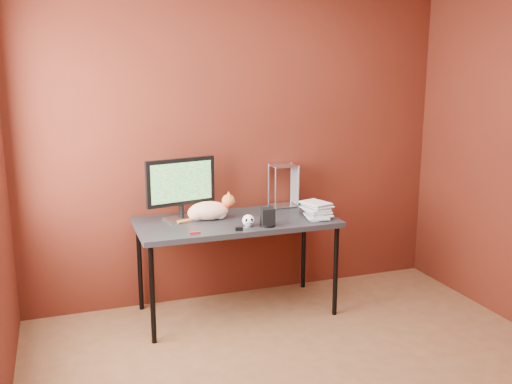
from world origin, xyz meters
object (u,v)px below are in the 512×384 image
object	(u,v)px
desk	(236,226)
book_stack	(308,132)
cat	(209,210)
skull_mug	(248,220)
speaker	(268,218)
monitor	(181,186)

from	to	relation	value
desk	book_stack	xyz separation A→B (m)	(0.53, -0.13, 0.71)
cat	skull_mug	world-z (taller)	cat
speaker	book_stack	world-z (taller)	book_stack
desk	book_stack	bearing A→B (deg)	-14.31
desk	monitor	size ratio (longest dim) A/B	2.78
speaker	monitor	bearing A→B (deg)	151.65
skull_mug	speaker	bearing A→B (deg)	-6.00
monitor	skull_mug	distance (m)	0.58
skull_mug	speaker	distance (m)	0.14
desk	skull_mug	world-z (taller)	skull_mug
cat	desk	bearing A→B (deg)	-10.99
cat	book_stack	bearing A→B (deg)	-7.67
cat	skull_mug	distance (m)	0.35
cat	book_stack	world-z (taller)	book_stack
monitor	skull_mug	world-z (taller)	monitor
monitor	speaker	distance (m)	0.70
monitor	speaker	xyz separation A→B (m)	(0.55, -0.37, -0.20)
desk	skull_mug	bearing A→B (deg)	-82.63
cat	speaker	size ratio (longest dim) A/B	3.40
speaker	book_stack	size ratio (longest dim) A/B	0.10
desk	monitor	bearing A→B (deg)	162.89
book_stack	desk	bearing A→B (deg)	165.69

